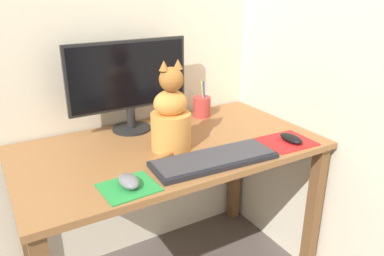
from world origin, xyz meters
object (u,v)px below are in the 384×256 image
monitor (129,81)px  computer_mouse_left (129,181)px  computer_mouse_right (291,138)px  pen_cup (202,106)px  cat (171,117)px  keyboard (214,159)px

monitor → computer_mouse_left: 0.54m
monitor → computer_mouse_left: bearing=-112.8°
computer_mouse_right → pen_cup: pen_cup is taller
monitor → computer_mouse_right: (0.51, -0.47, -0.20)m
monitor → pen_cup: monitor is taller
monitor → pen_cup: bearing=-1.0°
computer_mouse_right → cat: 0.50m
monitor → cat: bearing=-78.0°
computer_mouse_left → cat: (0.25, 0.20, 0.11)m
keyboard → cat: (-0.08, 0.18, 0.12)m
keyboard → computer_mouse_right: bearing=1.8°
computer_mouse_right → computer_mouse_left: bearing=-179.9°
cat → computer_mouse_left: bearing=-141.4°
computer_mouse_left → computer_mouse_right: (0.70, 0.00, -0.00)m
monitor → computer_mouse_right: 0.72m
pen_cup → monitor: bearing=179.0°
cat → pen_cup: cat is taller
computer_mouse_right → cat: size_ratio=0.32×
keyboard → computer_mouse_left: computer_mouse_left is taller
computer_mouse_right → cat: cat is taller
computer_mouse_left → computer_mouse_right: size_ratio=0.88×
keyboard → pen_cup: pen_cup is taller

